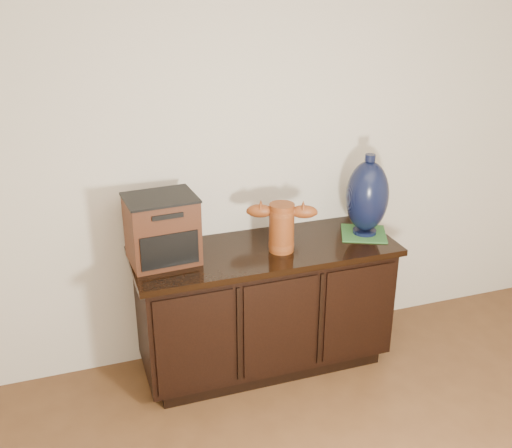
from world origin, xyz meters
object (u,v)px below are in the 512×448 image
object	(u,v)px
spray_can	(280,227)
terracotta_vessel	(282,225)
tv_radio	(162,229)
lamp_base	(367,197)
sideboard	(265,306)

from	to	relation	value
spray_can	terracotta_vessel	bearing A→B (deg)	-108.18
tv_radio	spray_can	bearing A→B (deg)	-0.09
terracotta_vessel	lamp_base	size ratio (longest dim) A/B	0.80
lamp_base	spray_can	bearing A→B (deg)	170.49
sideboard	lamp_base	xyz separation A→B (m)	(0.61, -0.00, 0.60)
tv_radio	lamp_base	distance (m)	1.16
sideboard	tv_radio	bearing A→B (deg)	176.87
sideboard	lamp_base	world-z (taller)	lamp_base
lamp_base	spray_can	world-z (taller)	lamp_base
spray_can	sideboard	bearing A→B (deg)	-146.64
tv_radio	spray_can	xyz separation A→B (m)	(0.67, 0.05, -0.10)
tv_radio	spray_can	world-z (taller)	tv_radio
terracotta_vessel	spray_can	size ratio (longest dim) A/B	2.29
terracotta_vessel	spray_can	xyz separation A→B (m)	(0.04, 0.13, -0.07)
sideboard	spray_can	distance (m)	0.47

